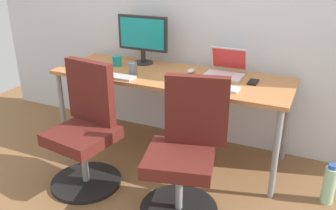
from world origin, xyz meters
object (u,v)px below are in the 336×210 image
at_px(water_bottle_on_floor, 329,185).
at_px(desktop_monitor, 143,36).
at_px(open_laptop, 226,69).
at_px(coffee_mug, 117,61).
at_px(office_chair_right, 185,154).
at_px(office_chair_left, 86,131).

relative_size(water_bottle_on_floor, desktop_monitor, 0.65).
bearing_deg(open_laptop, coffee_mug, -171.71).
xyz_separation_m(water_bottle_on_floor, coffee_mug, (-1.86, 0.22, 0.64)).
bearing_deg(desktop_monitor, coffee_mug, -136.34).
height_order(water_bottle_on_floor, coffee_mug, coffee_mug).
height_order(office_chair_right, desktop_monitor, desktop_monitor).
distance_m(office_chair_right, open_laptop, 0.91).
bearing_deg(office_chair_right, office_chair_left, 179.92).
bearing_deg(open_laptop, water_bottle_on_floor, -21.65).
relative_size(office_chair_right, coffee_mug, 10.22).
distance_m(office_chair_left, open_laptop, 1.23).
relative_size(office_chair_right, open_laptop, 3.03).
bearing_deg(water_bottle_on_floor, coffee_mug, 173.34).
xyz_separation_m(office_chair_right, open_laptop, (0.01, 0.83, 0.37)).
relative_size(water_bottle_on_floor, open_laptop, 1.00).
xyz_separation_m(desktop_monitor, coffee_mug, (-0.18, -0.17, -0.20)).
bearing_deg(office_chair_right, desktop_monitor, 131.90).
distance_m(water_bottle_on_floor, open_laptop, 1.16).
height_order(desktop_monitor, open_laptop, desktop_monitor).
xyz_separation_m(water_bottle_on_floor, open_laptop, (-0.90, 0.36, 0.64)).
relative_size(office_chair_right, desktop_monitor, 1.96).
bearing_deg(office_chair_left, coffee_mug, 101.39).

